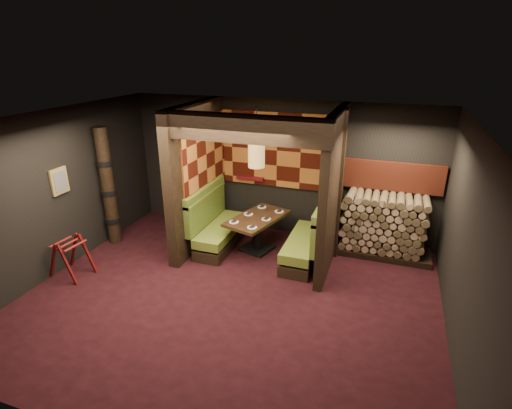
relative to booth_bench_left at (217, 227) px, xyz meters
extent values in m
cube|color=black|center=(0.96, -1.65, -0.41)|extent=(6.50, 5.50, 0.02)
cube|color=black|center=(0.96, -1.65, 2.46)|extent=(6.50, 5.50, 0.02)
cube|color=black|center=(0.96, 1.11, 1.02)|extent=(6.50, 0.02, 2.85)
cube|color=black|center=(0.96, -4.41, 1.02)|extent=(6.50, 0.02, 2.85)
cube|color=black|center=(-2.30, -1.65, 1.02)|extent=(0.02, 5.50, 2.85)
cube|color=black|center=(4.22, -1.65, 1.02)|extent=(0.02, 5.50, 2.85)
cube|color=black|center=(-0.39, 0.00, 1.02)|extent=(0.20, 2.20, 2.85)
cube|color=black|center=(2.26, 0.05, 1.02)|extent=(0.15, 2.10, 2.85)
cube|color=black|center=(0.94, -0.95, 2.23)|extent=(2.85, 0.18, 0.44)
cube|color=#AF6227|center=(0.94, 1.06, 1.42)|extent=(2.40, 0.06, 1.55)
cube|color=#AF6227|center=(-0.27, 0.17, 1.45)|extent=(0.04, 1.85, 1.45)
cube|color=#5D0E17|center=(0.36, 1.00, 0.78)|extent=(0.60, 0.12, 0.07)
cube|color=black|center=(0.11, 0.00, -0.29)|extent=(0.55, 1.60, 0.22)
cube|color=olive|center=(0.11, 0.00, -0.04)|extent=(0.55, 1.60, 0.18)
cube|color=#3E5E15|center=(-0.23, 0.00, 0.35)|extent=(0.12, 1.60, 0.78)
cube|color=olive|center=(-0.23, 0.00, 0.70)|extent=(0.15, 1.60, 0.06)
cube|color=black|center=(1.79, 0.00, -0.29)|extent=(0.55, 1.60, 0.22)
cube|color=olive|center=(1.79, 0.00, -0.04)|extent=(0.55, 1.60, 0.18)
cube|color=#3E5E15|center=(2.12, 0.00, 0.35)|extent=(0.12, 1.60, 0.78)
cube|color=olive|center=(2.12, 0.00, 0.70)|extent=(0.15, 1.60, 0.06)
cube|color=black|center=(0.84, 0.08, -0.37)|extent=(0.68, 0.68, 0.06)
cylinder|color=black|center=(0.84, 0.08, -0.07)|extent=(0.20, 0.20, 0.65)
cube|color=#3A2514|center=(0.84, 0.08, 0.28)|extent=(1.08, 1.50, 0.06)
cylinder|color=white|center=(0.50, -0.31, 0.32)|extent=(0.18, 0.18, 0.01)
cube|color=black|center=(0.50, -0.31, 0.34)|extent=(0.10, 0.13, 0.02)
cylinder|color=white|center=(0.91, -0.42, 0.32)|extent=(0.18, 0.18, 0.01)
cube|color=black|center=(0.91, -0.42, 0.34)|extent=(0.10, 0.13, 0.02)
cylinder|color=white|center=(0.63, 0.14, 0.32)|extent=(0.18, 0.18, 0.01)
cube|color=black|center=(0.63, 0.14, 0.34)|extent=(0.10, 0.13, 0.02)
cylinder|color=white|center=(1.04, 0.02, 0.32)|extent=(0.18, 0.18, 0.01)
cube|color=black|center=(1.04, 0.02, 0.34)|extent=(0.10, 0.13, 0.02)
cylinder|color=white|center=(0.76, 0.58, 0.32)|extent=(0.18, 0.18, 0.01)
cube|color=black|center=(0.76, 0.58, 0.34)|extent=(0.10, 0.13, 0.02)
cylinder|color=white|center=(1.17, 0.46, 0.32)|extent=(0.18, 0.18, 0.01)
cube|color=black|center=(1.17, 0.46, 0.34)|extent=(0.10, 0.13, 0.02)
cylinder|color=olive|center=(0.84, 0.03, 1.56)|extent=(0.31, 0.31, 0.45)
sphere|color=#FFC672|center=(0.84, 0.03, 1.56)|extent=(0.18, 0.18, 0.18)
cylinder|color=black|center=(0.84, 0.03, 2.12)|extent=(0.02, 0.02, 0.66)
cube|color=olive|center=(-2.26, -1.55, 1.22)|extent=(0.04, 0.36, 0.46)
cube|color=#3F3F3F|center=(-2.23, -1.55, 1.22)|extent=(0.01, 0.27, 0.36)
cube|color=#490909|center=(-2.16, -2.10, -0.07)|extent=(0.34, 0.07, 0.76)
cube|color=#490909|center=(-1.81, -2.14, -0.07)|extent=(0.34, 0.07, 0.76)
cube|color=#490909|center=(-2.12, -1.66, -0.07)|extent=(0.34, 0.07, 0.76)
cube|color=#490909|center=(-1.76, -1.69, -0.07)|extent=(0.34, 0.07, 0.76)
cube|color=maroon|center=(-2.14, -1.88, 0.22)|extent=(0.09, 0.47, 0.01)
cube|color=maroon|center=(-1.96, -1.90, 0.22)|extent=(0.09, 0.47, 0.01)
cube|color=maroon|center=(-1.78, -1.91, 0.22)|extent=(0.09, 0.47, 0.01)
cylinder|color=black|center=(-2.09, -0.55, 0.80)|extent=(0.26, 0.26, 2.40)
cylinder|color=black|center=(-2.09, -0.55, 0.10)|extent=(0.31, 0.31, 0.09)
cylinder|color=black|center=(-2.09, -0.55, 0.70)|extent=(0.31, 0.31, 0.09)
cylinder|color=black|center=(-2.09, -0.55, 1.30)|extent=(0.31, 0.31, 0.09)
cube|color=black|center=(3.25, 0.70, -0.34)|extent=(1.73, 0.70, 0.12)
cube|color=brown|center=(3.25, 0.70, 0.27)|extent=(1.73, 0.70, 1.10)
cube|color=maroon|center=(3.25, 1.03, 1.10)|extent=(1.83, 0.10, 0.56)
cube|color=black|center=(2.35, 0.31, 1.02)|extent=(0.08, 0.08, 2.85)
camera|label=1|loc=(3.16, -6.67, 3.41)|focal=28.00mm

